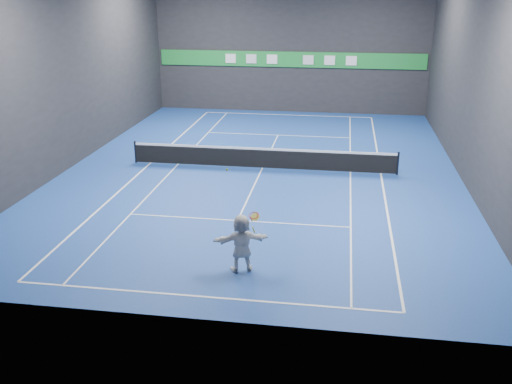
# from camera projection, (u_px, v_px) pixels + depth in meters

# --- Properties ---
(ground) EXTENTS (26.00, 26.00, 0.00)m
(ground) POSITION_uv_depth(u_px,v_px,m) (262.00, 168.00, 26.85)
(ground) COLOR navy
(ground) RESTS_ON ground
(wall_back) EXTENTS (18.00, 0.10, 9.00)m
(wall_back) POSITION_uv_depth(u_px,v_px,m) (291.00, 44.00, 37.38)
(wall_back) COLOR #242426
(wall_back) RESTS_ON ground
(wall_front) EXTENTS (18.00, 0.10, 9.00)m
(wall_front) POSITION_uv_depth(u_px,v_px,m) (184.00, 151.00, 13.24)
(wall_front) COLOR #242426
(wall_front) RESTS_ON ground
(wall_left) EXTENTS (0.10, 26.00, 9.00)m
(wall_left) POSITION_uv_depth(u_px,v_px,m) (72.00, 68.00, 26.59)
(wall_left) COLOR #242426
(wall_left) RESTS_ON ground
(wall_right) EXTENTS (0.10, 26.00, 9.00)m
(wall_right) POSITION_uv_depth(u_px,v_px,m) (474.00, 77.00, 24.02)
(wall_right) COLOR #242426
(wall_right) RESTS_ON ground
(baseline_near) EXTENTS (10.98, 0.08, 0.01)m
(baseline_near) POSITION_uv_depth(u_px,v_px,m) (202.00, 297.00, 15.81)
(baseline_near) COLOR white
(baseline_near) RESTS_ON ground
(baseline_far) EXTENTS (10.98, 0.08, 0.01)m
(baseline_far) POSITION_uv_depth(u_px,v_px,m) (288.00, 115.00, 37.89)
(baseline_far) COLOR white
(baseline_far) RESTS_ON ground
(sideline_doubles_left) EXTENTS (0.08, 23.78, 0.01)m
(sideline_doubles_left) POSITION_uv_depth(u_px,v_px,m) (150.00, 163.00, 27.63)
(sideline_doubles_left) COLOR white
(sideline_doubles_left) RESTS_ON ground
(sideline_doubles_right) EXTENTS (0.08, 23.78, 0.01)m
(sideline_doubles_right) POSITION_uv_depth(u_px,v_px,m) (381.00, 174.00, 26.06)
(sideline_doubles_right) COLOR white
(sideline_doubles_right) RESTS_ON ground
(sideline_singles_left) EXTENTS (0.06, 23.78, 0.01)m
(sideline_singles_left) POSITION_uv_depth(u_px,v_px,m) (178.00, 164.00, 27.44)
(sideline_singles_left) COLOR white
(sideline_singles_left) RESTS_ON ground
(sideline_singles_right) EXTENTS (0.06, 23.78, 0.01)m
(sideline_singles_right) POSITION_uv_depth(u_px,v_px,m) (350.00, 172.00, 26.26)
(sideline_singles_right) COLOR white
(sideline_singles_right) RESTS_ON ground
(service_line_near) EXTENTS (8.23, 0.06, 0.01)m
(service_line_near) POSITION_uv_depth(u_px,v_px,m) (238.00, 221.00, 20.90)
(service_line_near) COLOR white
(service_line_near) RESTS_ON ground
(service_line_far) EXTENTS (8.23, 0.06, 0.01)m
(service_line_far) POSITION_uv_depth(u_px,v_px,m) (278.00, 135.00, 32.79)
(service_line_far) COLOR white
(service_line_far) RESTS_ON ground
(center_service_line) EXTENTS (0.06, 12.80, 0.01)m
(center_service_line) POSITION_uv_depth(u_px,v_px,m) (262.00, 168.00, 26.85)
(center_service_line) COLOR white
(center_service_line) RESTS_ON ground
(player) EXTENTS (1.76, 1.06, 1.80)m
(player) POSITION_uv_depth(u_px,v_px,m) (242.00, 243.00, 16.98)
(player) COLOR silver
(player) RESTS_ON ground
(tennis_ball) EXTENTS (0.07, 0.07, 0.07)m
(tennis_ball) POSITION_uv_depth(u_px,v_px,m) (227.00, 170.00, 16.31)
(tennis_ball) COLOR #C3F528
(tennis_ball) RESTS_ON player
(tennis_net) EXTENTS (12.50, 0.10, 1.07)m
(tennis_net) POSITION_uv_depth(u_px,v_px,m) (262.00, 157.00, 26.66)
(tennis_net) COLOR black
(tennis_net) RESTS_ON ground
(sponsor_banner) EXTENTS (17.64, 0.11, 1.00)m
(sponsor_banner) POSITION_uv_depth(u_px,v_px,m) (290.00, 59.00, 37.66)
(sponsor_banner) COLOR #1E8D35
(sponsor_banner) RESTS_ON wall_back
(tennis_racket) EXTENTS (0.41, 0.35, 0.67)m
(tennis_racket) POSITION_uv_depth(u_px,v_px,m) (254.00, 217.00, 16.69)
(tennis_racket) COLOR red
(tennis_racket) RESTS_ON player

